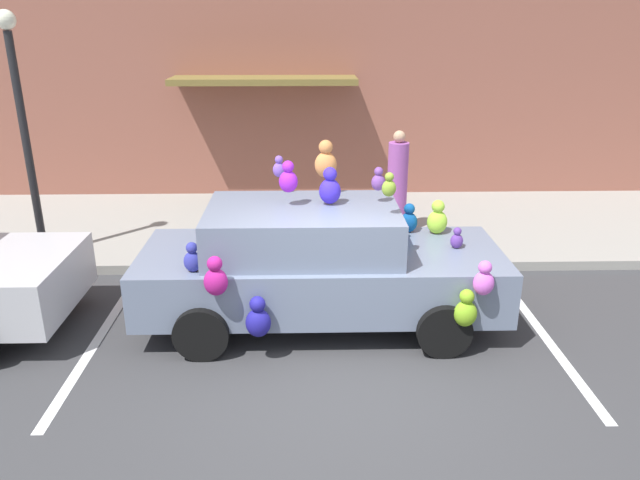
{
  "coord_description": "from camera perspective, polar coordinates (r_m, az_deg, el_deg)",
  "views": [
    {
      "loc": [
        -0.37,
        -5.6,
        3.71
      ],
      "look_at": [
        -0.18,
        2.03,
        0.9
      ],
      "focal_mm": 34.11,
      "sensor_mm": 36.0,
      "label": 1
    }
  ],
  "objects": [
    {
      "name": "ground_plane",
      "position": [
        6.73,
        2.03,
        -13.26
      ],
      "size": [
        60.0,
        60.0,
        0.0
      ],
      "primitive_type": "plane",
      "color": "#38383A"
    },
    {
      "name": "sidewalk",
      "position": [
        11.21,
        0.57,
        1.31
      ],
      "size": [
        24.0,
        4.0,
        0.15
      ],
      "primitive_type": "cube",
      "color": "gray",
      "rests_on": "ground"
    },
    {
      "name": "storefront_building",
      "position": [
        12.76,
        0.22,
        17.9
      ],
      "size": [
        24.0,
        1.25,
        6.4
      ],
      "color": "brown",
      "rests_on": "ground"
    },
    {
      "name": "parking_stripe_front",
      "position": [
        8.12,
        20.22,
        -8.31
      ],
      "size": [
        0.12,
        3.6,
        0.01
      ],
      "primitive_type": "cube",
      "color": "silver",
      "rests_on": "ground"
    },
    {
      "name": "parking_stripe_rear",
      "position": [
        7.99,
        -20.14,
        -8.78
      ],
      "size": [
        0.12,
        3.6,
        0.01
      ],
      "primitive_type": "cube",
      "color": "silver",
      "rests_on": "ground"
    },
    {
      "name": "plush_covered_car",
      "position": [
        7.6,
        -0.28,
        -2.25
      ],
      "size": [
        4.49,
        2.07,
        2.24
      ],
      "color": "slate",
      "rests_on": "ground"
    },
    {
      "name": "teddy_bear_on_sidewalk",
      "position": [
        9.61,
        3.27,
        0.34
      ],
      "size": [
        0.34,
        0.28,
        0.65
      ],
      "color": "#9E723D",
      "rests_on": "sidewalk"
    },
    {
      "name": "street_lamp_post",
      "position": [
        10.09,
        -26.25,
        10.79
      ],
      "size": [
        0.28,
        0.28,
        3.66
      ],
      "color": "black",
      "rests_on": "sidewalk"
    },
    {
      "name": "pedestrian_near_shopfront",
      "position": [
        10.5,
        7.24,
        5.0
      ],
      "size": [
        0.34,
        0.34,
        1.79
      ],
      "color": "#9E4FA6",
      "rests_on": "sidewalk"
    }
  ]
}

